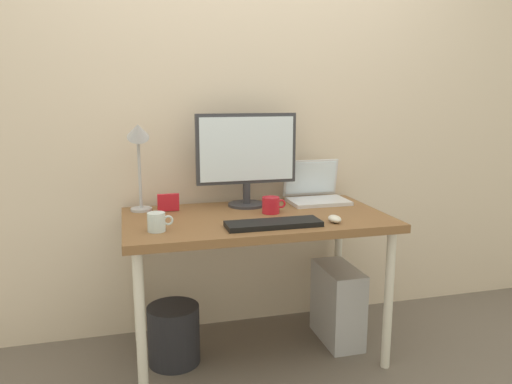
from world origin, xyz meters
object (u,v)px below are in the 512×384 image
object	(u,v)px
desk	(256,229)
keyboard	(273,224)
desk_lamp	(139,145)
coffee_mug	(271,205)
photo_frame	(168,202)
computer_tower	(338,304)
glass_cup	(157,222)
monitor	(247,154)
wastebasket	(174,334)
laptop	(315,191)
mouse	(335,219)

from	to	relation	value
desk	keyboard	xyz separation A→B (m)	(0.02, -0.22, 0.08)
desk_lamp	coffee_mug	world-z (taller)	desk_lamp
coffee_mug	photo_frame	world-z (taller)	photo_frame
computer_tower	photo_frame	bearing A→B (deg)	168.53
glass_cup	monitor	bearing A→B (deg)	37.77
computer_tower	wastebasket	xyz separation A→B (m)	(-0.89, -0.00, -0.06)
monitor	computer_tower	xyz separation A→B (m)	(0.46, -0.20, -0.82)
photo_frame	wastebasket	size ratio (longest dim) A/B	0.37
laptop	keyboard	distance (m)	0.60
desk_lamp	keyboard	size ratio (longest dim) A/B	1.09
laptop	mouse	xyz separation A→B (m)	(-0.08, -0.46, -0.04)
glass_cup	computer_tower	world-z (taller)	glass_cup
desk	glass_cup	world-z (taller)	glass_cup
desk	laptop	world-z (taller)	laptop
laptop	wastebasket	distance (m)	1.08
desk	monitor	size ratio (longest dim) A/B	2.40
monitor	computer_tower	size ratio (longest dim) A/B	1.29
keyboard	mouse	size ratio (longest dim) A/B	4.89
coffee_mug	computer_tower	xyz separation A→B (m)	(0.38, -0.01, -0.58)
glass_cup	computer_tower	size ratio (longest dim) A/B	0.27
laptop	computer_tower	world-z (taller)	laptop
mouse	wastebasket	world-z (taller)	mouse
glass_cup	desk_lamp	bearing A→B (deg)	97.66
monitor	desk_lamp	world-z (taller)	monitor
monitor	mouse	bearing A→B (deg)	-54.79
keyboard	monitor	bearing A→B (deg)	92.18
photo_frame	computer_tower	distance (m)	1.07
keyboard	photo_frame	xyz separation A→B (m)	(-0.44, 0.42, 0.04)
keyboard	coffee_mug	xyz separation A→B (m)	(0.06, 0.25, 0.03)
monitor	computer_tower	bearing A→B (deg)	-23.81
mouse	coffee_mug	xyz separation A→B (m)	(-0.24, 0.26, 0.02)
wastebasket	desk	bearing A→B (deg)	-2.45
coffee_mug	laptop	bearing A→B (deg)	33.09
keyboard	glass_cup	size ratio (longest dim) A/B	3.85
laptop	wastebasket	xyz separation A→B (m)	(-0.83, -0.22, -0.65)
monitor	laptop	distance (m)	0.46
coffee_mug	wastebasket	xyz separation A→B (m)	(-0.51, -0.01, -0.64)
mouse	photo_frame	distance (m)	0.85
glass_cup	wastebasket	world-z (taller)	glass_cup
monitor	photo_frame	size ratio (longest dim) A/B	4.92
mouse	wastebasket	xyz separation A→B (m)	(-0.75, 0.24, -0.61)
monitor	laptop	size ratio (longest dim) A/B	1.69
monitor	computer_tower	world-z (taller)	monitor
laptop	computer_tower	distance (m)	0.63
glass_cup	desk	bearing A→B (deg)	18.39
photo_frame	wastebasket	distance (m)	0.67
computer_tower	coffee_mug	bearing A→B (deg)	178.60
wastebasket	photo_frame	bearing A→B (deg)	86.74
monitor	desk	bearing A→B (deg)	-92.03
desk_lamp	wastebasket	size ratio (longest dim) A/B	1.60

